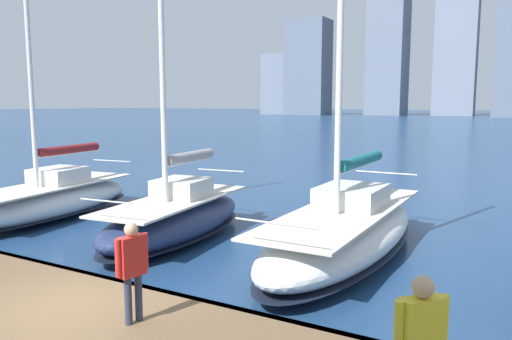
# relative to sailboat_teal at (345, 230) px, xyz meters

# --- Properties ---
(ground_plane) EXTENTS (600.00, 600.00, 0.00)m
(ground_plane) POSITION_rel_sailboat_teal_xyz_m (2.54, 6.79, -0.72)
(ground_plane) COLOR navy
(dock_pier) EXTENTS (28.00, 2.80, 0.60)m
(dock_pier) POSITION_rel_sailboat_teal_xyz_m (2.54, 6.69, -0.18)
(dock_pier) COLOR brown
(dock_pier) RESTS_ON ground
(city_skyline) EXTENTS (164.17, 21.76, 49.68)m
(city_skyline) POSITION_rel_sailboat_teal_xyz_m (7.86, -152.98, 19.56)
(city_skyline) COLOR slate
(city_skyline) RESTS_ON ground
(sailboat_teal) EXTENTS (2.71, 8.81, 10.45)m
(sailboat_teal) POSITION_rel_sailboat_teal_xyz_m (0.00, 0.00, 0.00)
(sailboat_teal) COLOR white
(sailboat_teal) RESTS_ON ground
(sailboat_grey) EXTENTS (3.10, 6.84, 12.88)m
(sailboat_grey) POSITION_rel_sailboat_teal_xyz_m (4.96, 0.86, 0.03)
(sailboat_grey) COLOR navy
(sailboat_grey) RESTS_ON ground
(sailboat_maroon) EXTENTS (3.48, 7.94, 12.54)m
(sailboat_maroon) POSITION_rel_sailboat_teal_xyz_m (10.67, 0.74, -0.01)
(sailboat_maroon) COLOR silver
(sailboat_maroon) RESTS_ON ground
(person_yellow_shirt) EXTENTS (0.46, 0.49, 1.73)m
(person_yellow_shirt) POSITION_rel_sailboat_teal_xyz_m (-3.37, 7.29, 0.92)
(person_yellow_shirt) COLOR gray
(person_yellow_shirt) RESTS_ON dock_pier
(person_red_shirt) EXTENTS (0.26, 0.59, 1.62)m
(person_red_shirt) POSITION_rel_sailboat_teal_xyz_m (1.12, 6.73, 0.86)
(person_red_shirt) COLOR #2D3347
(person_red_shirt) RESTS_ON dock_pier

